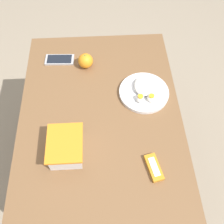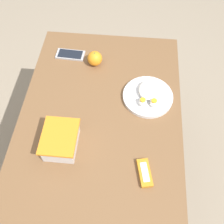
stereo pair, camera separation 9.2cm
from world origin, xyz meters
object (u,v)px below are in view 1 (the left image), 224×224
object	(u,v)px
food_container	(66,148)
cell_phone	(60,60)
candy_bar	(154,168)
orange_fruit	(86,61)
rice_plate	(144,91)

from	to	relation	value
food_container	cell_phone	world-z (taller)	food_container
candy_bar	cell_phone	bearing A→B (deg)	33.58
orange_fruit	food_container	bearing A→B (deg)	170.59
candy_bar	cell_phone	world-z (taller)	candy_bar
orange_fruit	rice_plate	xyz separation A→B (m)	(-0.19, -0.27, -0.02)
food_container	cell_phone	bearing A→B (deg)	6.49
food_container	candy_bar	bearing A→B (deg)	-104.81
orange_fruit	cell_phone	bearing A→B (deg)	71.43
rice_plate	orange_fruit	bearing A→B (deg)	54.98
cell_phone	candy_bar	bearing A→B (deg)	-146.42
food_container	orange_fruit	size ratio (longest dim) A/B	2.31
rice_plate	cell_phone	xyz separation A→B (m)	(0.24, 0.41, -0.01)
orange_fruit	candy_bar	xyz separation A→B (m)	(-0.56, -0.27, -0.03)
food_container	rice_plate	xyz separation A→B (m)	(0.28, -0.35, -0.02)
rice_plate	candy_bar	xyz separation A→B (m)	(-0.37, 0.01, -0.01)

